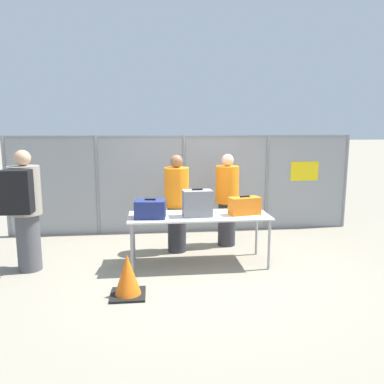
{
  "coord_description": "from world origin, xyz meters",
  "views": [
    {
      "loc": [
        -0.67,
        -5.5,
        2.12
      ],
      "look_at": [
        0.02,
        0.68,
        1.05
      ],
      "focal_mm": 35.0,
      "sensor_mm": 36.0,
      "label": 1
    }
  ],
  "objects": [
    {
      "name": "suitcase_navy",
      "position": [
        -0.68,
        -0.02,
        0.92
      ],
      "size": [
        0.48,
        0.36,
        0.29
      ],
      "color": "navy",
      "rests_on": "inspection_table"
    },
    {
      "name": "suitcase_orange",
      "position": [
        0.77,
        0.05,
        0.93
      ],
      "size": [
        0.51,
        0.31,
        0.29
      ],
      "color": "orange",
      "rests_on": "inspection_table"
    },
    {
      "name": "fence_section",
      "position": [
        0.02,
        2.01,
        1.04
      ],
      "size": [
        6.99,
        0.07,
        1.97
      ],
      "color": "gray",
      "rests_on": "ground_plane"
    },
    {
      "name": "utility_trailer",
      "position": [
        0.7,
        4.28,
        0.37
      ],
      "size": [
        3.24,
        2.06,
        0.63
      ],
      "color": "white",
      "rests_on": "ground_plane"
    },
    {
      "name": "suitcase_grey",
      "position": [
        0.03,
        0.02,
        0.99
      ],
      "size": [
        0.45,
        0.3,
        0.42
      ],
      "color": "slate",
      "rests_on": "inspection_table"
    },
    {
      "name": "ground_plane",
      "position": [
        0.0,
        0.0,
        0.0
      ],
      "size": [
        120.0,
        120.0,
        0.0
      ],
      "primitive_type": "plane",
      "color": "gray"
    },
    {
      "name": "security_worker_near",
      "position": [
        -0.24,
        0.74,
        0.86
      ],
      "size": [
        0.41,
        0.41,
        1.67
      ],
      "rotation": [
        0.0,
        0.0,
        2.92
      ],
      "color": "#2D2D33",
      "rests_on": "ground_plane"
    },
    {
      "name": "traveler_hooded",
      "position": [
        -2.5,
        0.06,
        0.99
      ],
      "size": [
        0.45,
        0.69,
        1.81
      ],
      "rotation": [
        0.0,
        0.0,
        0.31
      ],
      "color": "#4C4C51",
      "rests_on": "ground_plane"
    },
    {
      "name": "inspection_table",
      "position": [
        0.06,
        0.08,
        0.74
      ],
      "size": [
        2.16,
        0.8,
        0.79
      ],
      "color": "silver",
      "rests_on": "ground_plane"
    },
    {
      "name": "security_worker_far",
      "position": [
        0.69,
        1.0,
        0.86
      ],
      "size": [
        0.41,
        0.41,
        1.66
      ],
      "rotation": [
        0.0,
        0.0,
        2.94
      ],
      "color": "#2D2D33",
      "rests_on": "ground_plane"
    },
    {
      "name": "traffic_cone",
      "position": [
        -0.98,
        -0.95,
        0.25
      ],
      "size": [
        0.44,
        0.44,
        0.55
      ],
      "color": "black",
      "rests_on": "ground_plane"
    }
  ]
}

